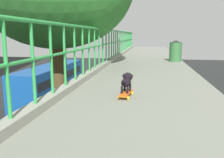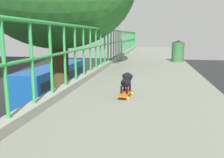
{
  "view_description": "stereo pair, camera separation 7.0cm",
  "coord_description": "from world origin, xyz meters",
  "px_view_note": "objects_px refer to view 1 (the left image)",
  "views": [
    {
      "loc": [
        1.24,
        -1.67,
        6.2
      ],
      "look_at": [
        0.58,
        2.48,
        5.41
      ],
      "focal_mm": 37.69,
      "sensor_mm": 36.0,
      "label": 1
    },
    {
      "loc": [
        1.31,
        -1.66,
        6.2
      ],
      "look_at": [
        0.58,
        2.48,
        5.41
      ],
      "focal_mm": 37.69,
      "sensor_mm": 36.0,
      "label": 2
    }
  ],
  "objects_px": {
    "city_bus": "(52,81)",
    "small_dog": "(127,80)",
    "litter_bin": "(176,51)",
    "toy_skateboard": "(126,93)"
  },
  "relations": [
    {
      "from": "small_dog",
      "to": "city_bus",
      "type": "bearing_deg",
      "value": 117.52
    },
    {
      "from": "small_dog",
      "to": "litter_bin",
      "type": "relative_size",
      "value": 0.48
    },
    {
      "from": "toy_skateboard",
      "to": "small_dog",
      "type": "distance_m",
      "value": 0.22
    },
    {
      "from": "city_bus",
      "to": "small_dog",
      "type": "distance_m",
      "value": 19.48
    },
    {
      "from": "toy_skateboard",
      "to": "city_bus",
      "type": "bearing_deg",
      "value": 117.42
    },
    {
      "from": "toy_skateboard",
      "to": "small_dog",
      "type": "bearing_deg",
      "value": 84.61
    },
    {
      "from": "city_bus",
      "to": "litter_bin",
      "type": "relative_size",
      "value": 14.02
    },
    {
      "from": "toy_skateboard",
      "to": "litter_bin",
      "type": "xyz_separation_m",
      "value": [
        1.37,
        5.65,
        0.36
      ]
    },
    {
      "from": "city_bus",
      "to": "litter_bin",
      "type": "xyz_separation_m",
      "value": [
        10.21,
        -11.39,
        3.72
      ]
    },
    {
      "from": "small_dog",
      "to": "litter_bin",
      "type": "xyz_separation_m",
      "value": [
        1.36,
        5.59,
        0.15
      ]
    }
  ]
}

